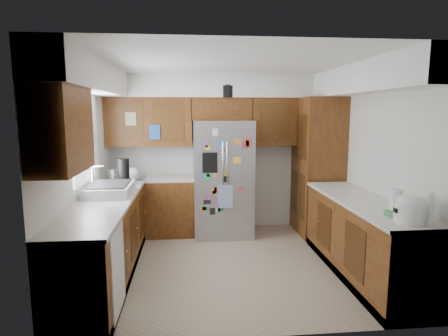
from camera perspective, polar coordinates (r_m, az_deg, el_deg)
The scene contains 12 objects.
floor at distance 4.95m, azimuth 1.11°, elevation -14.36°, with size 3.60×3.60×0.00m, color tan.
room_shell at distance 4.92m, azimuth -0.55°, elevation 7.30°, with size 3.64×3.24×2.52m.
left_counter_run at distance 4.87m, azimuth -15.25°, elevation -9.68°, with size 1.36×3.20×0.92m.
right_counter_run at distance 4.78m, azimuth 20.30°, elevation -10.39°, with size 0.63×2.25×0.92m.
pantry at distance 6.09m, azimuth 14.04°, elevation 0.23°, with size 0.60×0.90×2.15m, color #48210D.
fridge at distance 5.85m, azimuth -0.20°, elevation -1.58°, with size 0.90×0.79×1.80m.
bridge_cabinet at distance 5.99m, azimuth -0.40°, elevation 8.98°, with size 0.96×0.34×0.35m, color #48210D.
fridge_top_items at distance 5.92m, azimuth -1.49°, elevation 11.91°, with size 0.75×0.30×0.27m.
sink_assembly at distance 4.83m, azimuth -16.99°, elevation -3.08°, with size 0.52×0.70×0.37m.
left_counter_clutter at distance 5.53m, azimuth -14.87°, elevation -0.89°, with size 0.41×0.79×0.38m.
rice_cooker at distance 3.85m, azimuth 26.61°, elevation -5.47°, with size 0.31×0.30×0.26m.
paper_towel at distance 4.05m, azimuth 24.76°, elevation -4.77°, with size 0.12×0.12×0.26m, color white.
Camera 1 is at (-0.52, -4.54, 1.93)m, focal length 30.00 mm.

